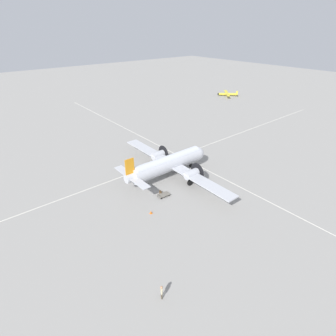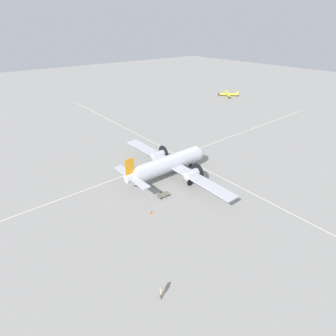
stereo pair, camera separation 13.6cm
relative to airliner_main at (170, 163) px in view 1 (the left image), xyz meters
The scene contains 9 objects.
ground_plane 2.57m from the airliner_main, 90.54° to the right, with size 300.00×300.00×0.00m, color gray.
apron_line_eastwest 7.06m from the airliner_main, 90.04° to the left, with size 120.00×0.16×0.01m.
apron_line_northsouth 5.72m from the airliner_main, behind, with size 0.16×120.00×0.01m.
airliner_main is the anchor object (origin of this frame).
crew_foreground 23.99m from the airliner_main, 41.66° to the right, with size 0.52×0.35×1.70m.
suitcase_near_door 6.46m from the airliner_main, 53.95° to the right, with size 0.45×0.19×0.66m.
baggage_cart 6.90m from the airliner_main, 48.54° to the right, with size 1.24×1.97×0.56m.
light_aircraft_distant 63.78m from the airliner_main, 120.40° to the left, with size 8.15×7.91×1.97m.
traffic_cone 11.32m from the airliner_main, 53.88° to the right, with size 0.36×0.36×0.47m.
Camera 1 is at (31.04, -25.45, 23.60)m, focal length 28.00 mm.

